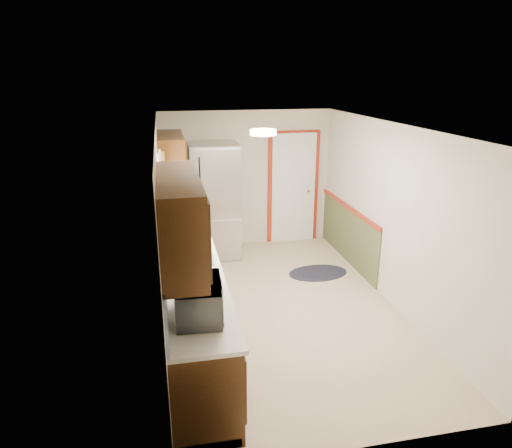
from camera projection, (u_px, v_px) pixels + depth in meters
name	position (u px, v px, depth m)	size (l,w,h in m)	color
room_shell	(282.00, 222.00, 5.78)	(3.20, 5.20, 2.52)	#C6AC8C
kitchen_run	(187.00, 268.00, 5.40)	(0.63, 4.00, 2.20)	#351D0C
back_wall_trim	(305.00, 197.00, 8.12)	(1.12, 2.30, 2.08)	maroon
ceiling_fixture	(263.00, 132.00, 5.17)	(0.30, 0.30, 0.06)	#FFD88C
microwave	(199.00, 296.00, 4.00)	(0.60, 0.33, 0.40)	white
refrigerator	(215.00, 201.00, 7.64)	(0.82, 0.81, 1.92)	#B7B7BC
rug	(318.00, 273.00, 7.18)	(0.94, 0.61, 0.01)	black
cooktop	(185.00, 227.00, 6.40)	(0.48, 0.58, 0.02)	black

